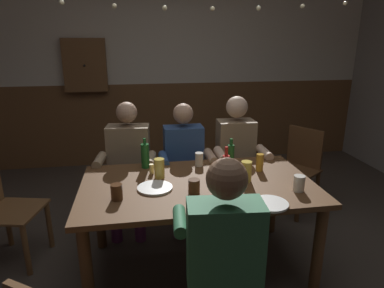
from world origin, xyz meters
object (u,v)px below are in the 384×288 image
plate_0 (270,204)px  pint_glass_5 (194,186)px  bottle_2 (236,193)px  pint_glass_6 (159,168)px  pint_glass_3 (246,171)px  pint_glass_4 (260,162)px  bottle_1 (231,157)px  table_candle (152,169)px  person_2 (237,154)px  wall_dart_cabinet (85,65)px  person_3 (222,246)px  bottle_0 (226,167)px  chair_empty_near_right (2,208)px  person_1 (185,161)px  bottle_3 (145,155)px  pint_glass_2 (299,183)px  pint_glass_0 (199,159)px  dining_table (198,195)px  chair_empty_far_end (298,167)px  person_0 (128,162)px  pint_glass_1 (117,192)px  plate_1 (155,188)px

plate_0 → pint_glass_5: size_ratio=2.31×
bottle_2 → pint_glass_6: bearing=129.1°
pint_glass_3 → pint_glass_4: size_ratio=1.09×
pint_glass_5 → bottle_1: bearing=46.3°
table_candle → pint_glass_5: size_ratio=0.76×
plate_0 → pint_glass_6: pint_glass_6 is taller
person_2 → wall_dart_cabinet: size_ratio=1.80×
person_3 → bottle_0: bearing=79.2°
chair_empty_near_right → table_candle: 1.26m
person_1 → person_3: 1.44m
bottle_3 → pint_glass_2: bearing=-31.1°
person_3 → wall_dart_cabinet: size_ratio=1.75×
bottle_3 → pint_glass_6: (0.10, -0.24, -0.03)m
bottle_2 → pint_glass_5: 0.34m
bottle_2 → pint_glass_2: bearing=16.9°
person_1 → pint_glass_0: person_1 is taller
pint_glass_4 → bottle_3: bearing=166.2°
person_1 → person_3: bearing=89.5°
person_3 → pint_glass_5: (-0.07, 0.55, 0.12)m
table_candle → pint_glass_2: 1.14m
dining_table → pint_glass_2: pint_glass_2 is taller
plate_0 → bottle_0: bearing=113.1°
pint_glass_6 → chair_empty_far_end: bearing=24.6°
bottle_1 → pint_glass_5: 0.55m
pint_glass_4 → pint_glass_6: 0.83m
person_0 → person_2: person_2 is taller
chair_empty_near_right → pint_glass_1: bearing=73.6°
table_candle → plate_1: table_candle is taller
person_2 → person_3: 1.54m
person_1 → pint_glass_3: bearing=115.7°
plate_0 → plate_1: same height
person_1 → bottle_1: (0.31, -0.50, 0.20)m
person_0 → plate_1: 0.81m
bottle_2 → wall_dart_cabinet: 3.22m
person_0 → chair_empty_near_right: size_ratio=1.41×
person_3 → bottle_3: person_3 is taller
person_2 → bottle_2: person_2 is taller
chair_empty_far_end → plate_1: 1.83m
plate_1 → pint_glass_3: (0.70, 0.03, 0.07)m
plate_0 → bottle_1: 0.66m
bottle_2 → pint_glass_0: bottle_2 is taller
bottle_3 → pint_glass_1: (-0.21, -0.57, -0.05)m
person_0 → dining_table: bearing=132.4°
person_1 → pint_glass_5: person_1 is taller
bottle_3 → pint_glass_4: bottle_3 is taller
bottle_0 → pint_glass_2: (0.47, -0.27, -0.05)m
chair_empty_far_end → wall_dart_cabinet: bearing=20.6°
person_0 → table_candle: 0.53m
pint_glass_3 → pint_glass_5: (-0.43, -0.15, -0.03)m
plate_1 → bottle_2: bearing=-35.4°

